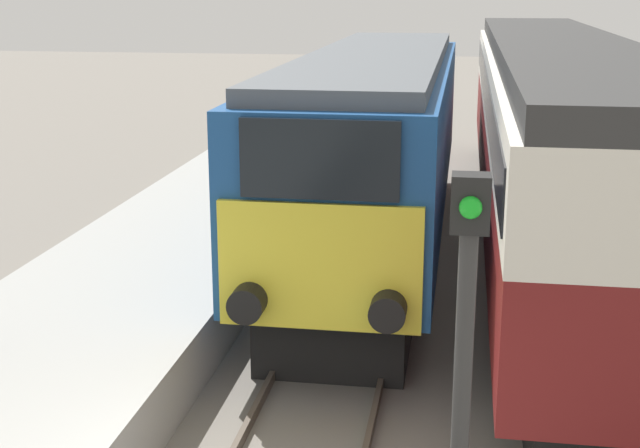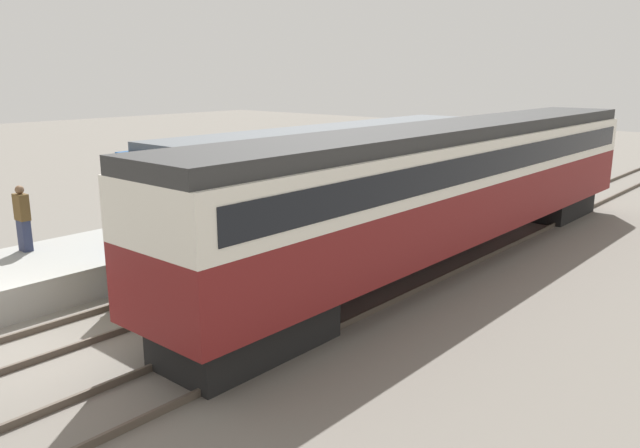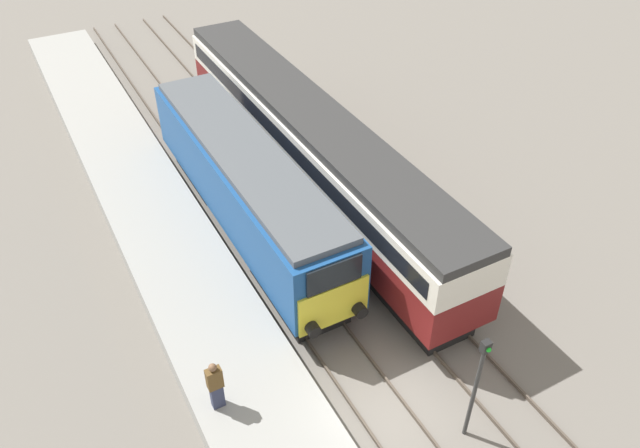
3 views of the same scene
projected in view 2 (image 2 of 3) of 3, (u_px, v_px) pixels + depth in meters
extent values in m
plane|color=slate|center=(18.00, 353.00, 12.49)|extent=(120.00, 120.00, 0.00)
cube|color=gray|center=(219.00, 232.00, 20.37)|extent=(3.50, 50.00, 0.83)
cube|color=#4C4238|center=(195.00, 281.00, 16.61)|extent=(0.07, 60.00, 0.14)
cube|color=#4C4238|center=(231.00, 293.00, 15.69)|extent=(0.07, 60.00, 0.14)
cube|color=#4C4238|center=(287.00, 312.00, 14.44)|extent=(0.07, 60.00, 0.14)
cube|color=#4C4238|center=(335.00, 328.00, 13.53)|extent=(0.07, 60.00, 0.14)
cube|color=black|center=(235.00, 264.00, 16.64)|extent=(2.03, 4.00, 1.00)
cube|color=black|center=(413.00, 211.00, 23.02)|extent=(2.03, 4.00, 1.00)
cube|color=navy|center=(339.00, 177.00, 19.40)|extent=(2.70, 13.70, 2.62)
cube|color=yellow|center=(151.00, 236.00, 14.47)|extent=(2.48, 0.10, 1.57)
cube|color=black|center=(147.00, 180.00, 14.16)|extent=(1.89, 0.10, 0.94)
cube|color=#4C5156|center=(339.00, 131.00, 19.06)|extent=(2.38, 13.15, 0.24)
cylinder|color=black|center=(124.00, 249.00, 14.96)|extent=(0.44, 0.35, 0.44)
cylinder|color=black|center=(166.00, 263.00, 13.88)|extent=(0.44, 0.35, 0.44)
cube|color=black|center=(247.00, 329.00, 12.51)|extent=(1.89, 3.60, 0.95)
cube|color=black|center=(554.00, 204.00, 24.47)|extent=(1.89, 3.60, 0.95)
cube|color=maroon|center=(453.00, 205.00, 18.19)|extent=(2.70, 20.70, 1.55)
cube|color=silver|center=(455.00, 157.00, 17.87)|extent=(2.71, 20.70, 1.22)
cube|color=black|center=(455.00, 157.00, 17.87)|extent=(2.75, 19.87, 0.67)
cube|color=#2D2D2D|center=(457.00, 130.00, 17.68)|extent=(2.48, 20.70, 0.36)
cube|color=#2D334C|center=(25.00, 235.00, 16.60)|extent=(0.36, 0.24, 0.84)
cube|color=brown|center=(21.00, 207.00, 16.42)|extent=(0.44, 0.26, 0.70)
sphere|color=brown|center=(19.00, 190.00, 16.31)|extent=(0.23, 0.23, 0.23)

